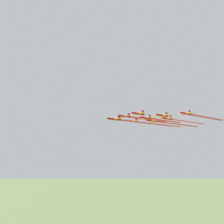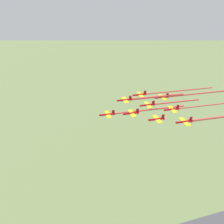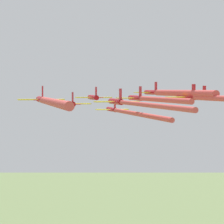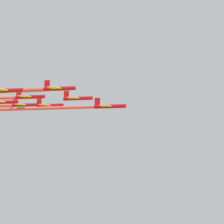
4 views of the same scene
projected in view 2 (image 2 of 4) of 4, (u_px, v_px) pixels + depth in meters
name	position (u px, v px, depth m)	size (l,w,h in m)	color
jet_0	(108.00, 114.00, 122.61)	(8.52, 8.34, 2.97)	#B20C14
jet_1	(132.00, 113.00, 117.29)	(8.52, 8.34, 2.97)	#B20C14
jet_2	(125.00, 100.00, 128.47)	(8.52, 8.34, 2.97)	#B20C14
jet_3	(157.00, 119.00, 114.14)	(8.52, 8.34, 2.97)	#B20C14
jet_4	(148.00, 105.00, 125.32)	(8.52, 8.34, 2.97)	#B20C14
jet_5	(140.00, 95.00, 137.01)	(8.52, 8.34, 2.97)	#B20C14
jet_6	(184.00, 122.00, 109.88)	(8.52, 8.34, 2.97)	#B20C14
jet_7	(172.00, 109.00, 121.86)	(8.52, 8.34, 2.97)	#B20C14
jet_8	(162.00, 97.00, 133.21)	(8.52, 8.34, 2.97)	#B20C14
smoke_trail_0	(150.00, 110.00, 127.36)	(37.82, 21.89, 0.93)	#D84C47
smoke_trail_2	(158.00, 97.00, 132.32)	(29.50, 17.41, 1.29)	#D84C47
smoke_trail_4	(177.00, 102.00, 128.72)	(25.05, 14.68, 0.93)	#D84C47
smoke_trail_5	(180.00, 91.00, 142.14)	(41.36, 23.81, 0.80)	#D84C47
smoke_trail_6	(221.00, 117.00, 113.78)	(29.89, 17.53, 1.12)	#D84C47
smoke_trail_7	(207.00, 105.00, 125.96)	(31.52, 18.21, 0.71)	#D84C47
smoke_trail_8	(203.00, 93.00, 138.43)	(42.20, 24.38, 0.95)	#D84C47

